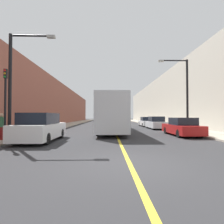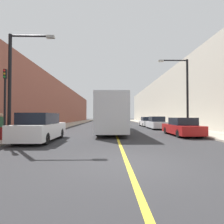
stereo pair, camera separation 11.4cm
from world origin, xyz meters
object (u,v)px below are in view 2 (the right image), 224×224
Objects in this scene: car_right_far at (147,122)px; street_lamp_left at (14,78)px; car_right_mid at (156,123)px; parked_suv_left at (40,128)px; pedestrian at (1,126)px; traffic_light at (5,102)px; car_right_near at (182,127)px; bus at (111,114)px; street_lamp_right at (184,90)px.

street_lamp_left is (-11.74, -16.34, 3.28)m from car_right_far.
parked_suv_left is at bearing -134.97° from car_right_mid.
street_lamp_left is at bearing -137.03° from car_right_mid.
street_lamp_left reaches higher than pedestrian.
parked_suv_left reaches higher than pedestrian.
car_right_mid is 1.02× the size of traffic_light.
car_right_near is at bearing -89.53° from car_right_far.
car_right_mid is 16.60m from pedestrian.
traffic_light is at bearing -50.59° from pedestrian.
street_lamp_left is at bearing -125.70° from car_right_far.
car_right_mid is 2.56× the size of pedestrian.
street_lamp_left is (-11.76, -10.96, 3.25)m from car_right_mid.
bus reaches higher than car_right_mid.
car_right_near is 12.86m from traffic_light.
car_right_mid reaches higher than car_right_far.
street_lamp_right is (6.89, -2.40, 2.25)m from bus.
bus is 8.61m from parked_suv_left.
street_lamp_left is at bearing -157.42° from street_lamp_right.
parked_suv_left is at bearing 22.50° from street_lamp_left.
street_lamp_left is (-1.39, -0.58, 3.11)m from parked_suv_left.
street_lamp_right is (11.52, 4.79, 3.24)m from parked_suv_left.
parked_suv_left is at bearing -123.30° from car_right_far.
traffic_light is 1.88m from pedestrian.
car_right_near is 1.10× the size of traffic_light.
parked_suv_left is 12.89m from street_lamp_right.
parked_suv_left is 1.14× the size of car_right_mid.
traffic_light is at bearing -135.86° from car_right_mid.
bus is at bearing 46.88° from pedestrian.
street_lamp_left is 3.13m from pedestrian.
pedestrian is (-2.35, -0.27, 0.15)m from parked_suv_left.
car_right_near is 13.22m from pedestrian.
pedestrian is (-12.71, -16.03, 0.32)m from car_right_far.
bus is at bearing 160.81° from street_lamp_right.
parked_suv_left is 14.68m from car_right_mid.
street_lamp_left reaches higher than car_right_near.
traffic_light is (-6.21, -8.40, 0.58)m from bus.
traffic_light reaches higher than car_right_mid.
car_right_near is at bearing 15.81° from parked_suv_left.
car_right_far is 20.38m from street_lamp_left.
parked_suv_left is 1.05× the size of car_right_near.
bus is at bearing 144.06° from car_right_near.
car_right_near is at bearing 16.62° from street_lamp_left.
bus is 2.80× the size of car_right_near.
bus is 10.05m from street_lamp_left.
car_right_far is 1.07× the size of traffic_light.
car_right_far is at bearing 96.06° from street_lamp_right.
street_lamp_right is at bearing -83.94° from car_right_far.
pedestrian is at bearing -165.85° from car_right_near.
street_lamp_right is (1.06, 1.83, 3.41)m from car_right_near.
street_lamp_right is at bearing 59.93° from car_right_near.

